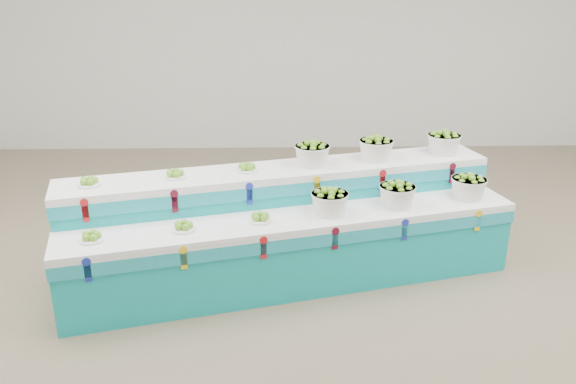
% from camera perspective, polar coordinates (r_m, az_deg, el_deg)
% --- Properties ---
extents(ground, '(10.00, 10.00, 0.00)m').
position_cam_1_polar(ground, '(5.34, 3.63, -11.16)').
color(ground, '#72624E').
rests_on(ground, ground).
extents(back_wall, '(10.00, 0.00, 10.00)m').
position_cam_1_polar(back_wall, '(9.55, 1.31, 15.96)').
color(back_wall, silver).
rests_on(back_wall, ground).
extents(display_stand, '(4.40, 2.13, 1.02)m').
position_cam_1_polar(display_stand, '(5.63, -0.00, -3.42)').
color(display_stand, '#12A4A6').
rests_on(display_stand, ground).
extents(plate_lower_left, '(0.25, 0.25, 0.09)m').
position_cam_1_polar(plate_lower_left, '(5.12, -18.63, -4.09)').
color(plate_lower_left, white).
rests_on(plate_lower_left, display_stand).
extents(plate_lower_mid, '(0.25, 0.25, 0.09)m').
position_cam_1_polar(plate_lower_mid, '(5.12, -10.14, -3.24)').
color(plate_lower_mid, white).
rests_on(plate_lower_mid, display_stand).
extents(plate_lower_right, '(0.25, 0.25, 0.09)m').
position_cam_1_polar(plate_lower_right, '(5.22, -2.71, -2.45)').
color(plate_lower_right, white).
rests_on(plate_lower_right, display_stand).
extents(basket_lower_left, '(0.42, 0.42, 0.24)m').
position_cam_1_polar(basket_lower_left, '(5.36, 4.08, -0.92)').
color(basket_lower_left, silver).
rests_on(basket_lower_left, display_stand).
extents(basket_lower_mid, '(0.42, 0.42, 0.24)m').
position_cam_1_polar(basket_lower_mid, '(5.62, 10.58, -0.20)').
color(basket_lower_mid, silver).
rests_on(basket_lower_mid, display_stand).
extents(basket_lower_right, '(0.42, 0.42, 0.24)m').
position_cam_1_polar(basket_lower_right, '(5.98, 17.17, 0.54)').
color(basket_lower_right, silver).
rests_on(basket_lower_right, display_stand).
extents(plate_upper_left, '(0.25, 0.25, 0.09)m').
position_cam_1_polar(plate_upper_left, '(5.50, -18.84, 1.01)').
color(plate_upper_left, white).
rests_on(plate_upper_left, display_stand).
extents(plate_upper_mid, '(0.25, 0.25, 0.09)m').
position_cam_1_polar(plate_upper_mid, '(5.50, -10.96, 1.79)').
color(plate_upper_mid, white).
rests_on(plate_upper_mid, display_stand).
extents(plate_upper_right, '(0.25, 0.25, 0.09)m').
position_cam_1_polar(plate_upper_right, '(5.59, -4.02, 2.45)').
color(plate_upper_right, white).
rests_on(plate_upper_right, display_stand).
extents(basket_upper_left, '(0.42, 0.42, 0.24)m').
position_cam_1_polar(basket_upper_left, '(5.73, 2.37, 3.76)').
color(basket_upper_left, silver).
rests_on(basket_upper_left, display_stand).
extents(basket_upper_mid, '(0.42, 0.42, 0.24)m').
position_cam_1_polar(basket_upper_mid, '(5.97, 8.56, 4.25)').
color(basket_upper_mid, silver).
rests_on(basket_upper_mid, display_stand).
extents(basket_upper_right, '(0.42, 0.42, 0.24)m').
position_cam_1_polar(basket_upper_right, '(6.32, 14.93, 4.70)').
color(basket_upper_right, silver).
rests_on(basket_upper_right, display_stand).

